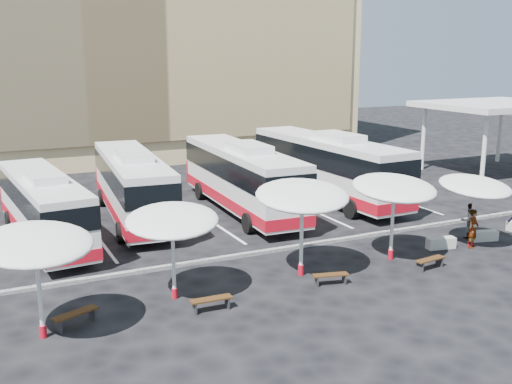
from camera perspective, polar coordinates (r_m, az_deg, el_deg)
name	(u,v)px	position (r m, az deg, el deg)	size (l,w,h in m)	color
ground	(265,257)	(26.25, 0.90, -6.23)	(120.00, 120.00, 0.00)	black
sandstone_building	(99,6)	(55.28, -14.77, 16.72)	(42.00, 18.25, 29.60)	tan
service_canopy	(496,107)	(47.78, 21.87, 7.54)	(10.00, 8.00, 5.20)	silver
curb_divider	(260,252)	(26.65, 0.41, -5.76)	(34.00, 0.25, 0.15)	black
bay_lines	(200,214)	(33.27, -5.32, -2.11)	(24.15, 12.00, 0.01)	white
bus_0	(43,205)	(29.66, -19.60, -1.17)	(3.21, 11.09, 3.47)	silver
bus_1	(132,183)	(32.44, -11.72, 0.82)	(3.64, 12.22, 3.82)	silver
bus_2	(242,176)	(33.37, -1.38, 1.57)	(3.36, 12.65, 3.98)	silver
bus_3	(327,165)	(36.41, 6.74, 2.60)	(3.44, 13.22, 4.16)	silver
sunshade_0	(35,244)	(19.27, -20.27, -4.69)	(4.17, 4.20, 3.60)	silver
sunshade_1	(172,221)	(21.28, -7.99, -2.72)	(4.20, 4.22, 3.45)	silver
sunshade_2	(302,196)	(23.33, 4.42, -0.37)	(4.52, 4.56, 3.84)	silver
sunshade_3	(394,188)	(25.82, 13.02, 0.36)	(3.85, 3.89, 3.70)	silver
sunshade_4	(475,187)	(28.60, 20.14, 0.49)	(3.32, 3.36, 3.34)	silver
wood_bench_0	(76,316)	(20.69, -16.81, -11.20)	(1.58, 0.94, 0.47)	black
wood_bench_1	(211,301)	(20.99, -4.30, -10.32)	(1.49, 0.46, 0.45)	black
wood_bench_2	(331,277)	(23.34, 7.12, -7.99)	(1.43, 0.69, 0.42)	black
wood_bench_3	(430,261)	(25.81, 16.25, -6.32)	(1.47, 0.54, 0.44)	black
conc_bench_0	(441,243)	(28.59, 17.20, -4.67)	(1.34, 0.45, 0.50)	#989893
conc_bench_1	(484,236)	(30.44, 20.91, -3.92)	(1.27, 0.42, 0.48)	#989893
passenger_0	(473,229)	(29.01, 19.99, -3.29)	(0.65, 0.43, 1.80)	black
passenger_1	(470,221)	(30.45, 19.67, -2.60)	(0.83, 0.65, 1.72)	black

